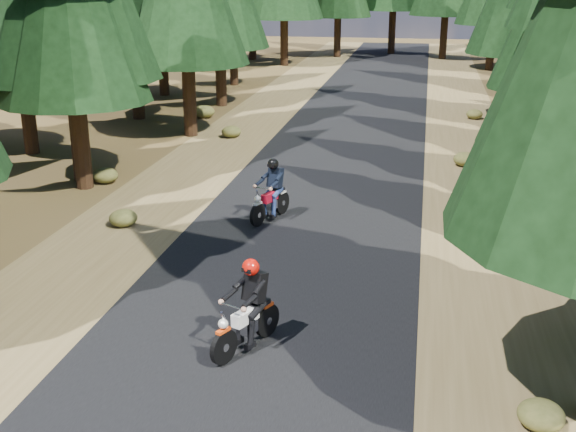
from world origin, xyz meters
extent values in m
plane|color=#413017|center=(0.00, 0.00, 0.00)|extent=(120.00, 120.00, 0.00)
cube|color=black|center=(0.00, 5.00, 0.01)|extent=(6.00, 100.00, 0.01)
cube|color=brown|center=(-4.60, 5.00, 0.00)|extent=(3.20, 100.00, 0.01)
cube|color=brown|center=(4.60, 5.00, 0.00)|extent=(3.20, 100.00, 0.01)
cylinder|color=black|center=(-7.26, 6.17, 2.67)|extent=(0.51, 0.51, 5.34)
cylinder|color=black|center=(6.06, 4.48, 2.26)|extent=(0.48, 0.48, 4.52)
cone|color=black|center=(6.06, 4.48, 5.08)|extent=(3.84, 3.84, 5.65)
cylinder|color=black|center=(-7.70, 6.96, 3.21)|extent=(0.56, 0.56, 6.43)
cylinder|color=black|center=(-11.13, 9.93, 2.78)|extent=(0.52, 0.52, 5.56)
cylinder|color=black|center=(-6.35, 13.89, 2.86)|extent=(0.53, 0.53, 5.72)
cylinder|color=black|center=(6.98, 14.07, 2.25)|extent=(0.48, 0.48, 4.51)
cone|color=black|center=(6.98, 14.07, 5.07)|extent=(3.83, 3.83, 5.64)
cylinder|color=black|center=(-9.76, 16.85, 3.18)|extent=(0.55, 0.55, 6.37)
cylinder|color=black|center=(-7.00, 20.76, 2.82)|extent=(0.53, 0.53, 5.64)
cylinder|color=black|center=(6.93, 19.74, 2.91)|extent=(0.53, 0.53, 5.83)
cylinder|color=black|center=(-10.86, 23.22, 2.72)|extent=(0.52, 0.52, 5.45)
cylinder|color=black|center=(-8.12, 27.46, 2.21)|extent=(0.48, 0.48, 4.42)
cylinder|color=black|center=(8.34, 28.41, 2.88)|extent=(0.53, 0.53, 5.76)
cylinder|color=black|center=(-11.79, 32.77, 2.37)|extent=(0.49, 0.49, 4.75)
cylinder|color=black|center=(-13.00, 22.00, 3.20)|extent=(0.56, 0.56, 6.40)
cylinder|color=black|center=(-7.00, 37.00, 3.20)|extent=(0.56, 0.56, 6.40)
cylinder|color=black|center=(7.00, 37.00, 3.00)|extent=(0.54, 0.54, 6.00)
cylinder|color=black|center=(-10.00, 40.00, 3.40)|extent=(0.57, 0.57, 6.80)
cylinder|color=black|center=(10.00, 40.00, 3.20)|extent=(0.56, 0.56, 6.40)
cylinder|color=black|center=(-4.00, 43.00, 3.00)|extent=(0.54, 0.54, 6.00)
cylinder|color=black|center=(4.00, 43.00, 3.20)|extent=(0.56, 0.56, 6.40)
cylinder|color=black|center=(0.00, 46.00, 3.40)|extent=(0.57, 0.57, 6.80)
cylinder|color=black|center=(-13.00, 36.00, 2.80)|extent=(0.52, 0.52, 5.60)
cylinder|color=#4C4233|center=(6.83, 11.15, 0.16)|extent=(4.36, 2.99, 0.32)
ellipsoid|color=#474C1E|center=(5.81, 2.23, 0.28)|extent=(0.94, 0.94, 0.56)
ellipsoid|color=#474C1E|center=(-6.92, 17.53, 0.29)|extent=(0.95, 0.95, 0.57)
ellipsoid|color=#474C1E|center=(-4.68, 3.07, 0.22)|extent=(0.74, 0.74, 0.44)
ellipsoid|color=#474C1E|center=(4.82, -4.08, 0.21)|extent=(0.69, 0.69, 0.41)
ellipsoid|color=#474C1E|center=(5.51, 5.85, 0.33)|extent=(1.10, 1.10, 0.66)
ellipsoid|color=#474C1E|center=(4.36, 11.01, 0.24)|extent=(0.80, 0.80, 0.48)
ellipsoid|color=#474C1E|center=(-4.65, 13.86, 0.23)|extent=(0.77, 0.77, 0.46)
ellipsoid|color=#474C1E|center=(6.67, 15.28, 0.30)|extent=(1.00, 1.00, 0.60)
ellipsoid|color=#474C1E|center=(-6.86, 6.79, 0.24)|extent=(0.79, 0.79, 0.48)
ellipsoid|color=#474C1E|center=(5.12, 19.54, 0.22)|extent=(0.73, 0.73, 0.44)
cube|color=black|center=(0.04, -2.65, 1.13)|extent=(0.43, 0.36, 0.54)
sphere|color=#B40E07|center=(0.04, -2.65, 1.52)|extent=(0.40, 0.40, 0.30)
cube|color=black|center=(-1.01, 4.26, 1.12)|extent=(0.43, 0.34, 0.54)
sphere|color=black|center=(-1.01, 4.26, 1.51)|extent=(0.38, 0.38, 0.30)
camera|label=1|loc=(2.87, -13.61, 6.35)|focal=45.00mm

